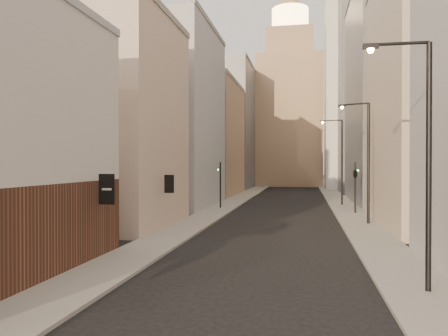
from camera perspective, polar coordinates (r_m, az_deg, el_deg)
sidewalk_left at (r=61.71m, az=2.33°, el=-3.85°), size 3.00×140.00×0.15m
sidewalk_right at (r=61.24m, az=14.49°, el=-3.91°), size 3.00×140.00×0.15m
left_bldg_beige at (r=35.07m, az=-13.56°, el=5.72°), size 8.00×12.00×16.00m
left_bldg_grey at (r=50.23m, az=-6.06°, el=6.47°), size 8.00×16.00×20.00m
left_bldg_tan at (r=67.52m, az=-1.70°, el=3.68°), size 8.00×18.00×17.00m
left_bldg_wingrid at (r=87.37m, az=1.08°, el=5.28°), size 8.00×20.00×24.00m
right_bldg_beige at (r=37.57m, az=25.75°, el=8.40°), size 8.00×16.00×20.00m
right_bldg_wingrid at (r=57.34m, az=20.43°, el=8.72°), size 8.00×20.00×26.00m
highrise at (r=87.87m, az=21.18°, el=14.24°), size 21.00×23.00×51.20m
clock_tower at (r=98.79m, az=8.61°, el=8.02°), size 14.00×14.00×44.90m
white_tower at (r=85.38m, az=15.80°, el=9.84°), size 8.00×8.00×41.50m
streetlamp_near at (r=17.67m, az=24.43°, el=2.15°), size 2.46×0.25×9.37m
streetlamp_mid at (r=36.10m, az=17.97°, el=1.61°), size 2.39×1.15×9.66m
streetlamp_far at (r=51.56m, az=14.87°, el=1.44°), size 2.59×0.48×9.87m
traffic_light_left at (r=46.30m, az=-0.48°, el=-1.19°), size 0.57×0.48×5.00m
traffic_light_right at (r=43.40m, az=16.77°, el=-0.70°), size 0.66×0.66×5.00m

